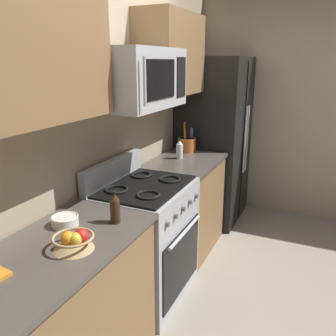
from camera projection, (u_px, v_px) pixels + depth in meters
The scene contains 14 objects.
ground_plane at pixel (229, 316), 2.59m from camera, with size 16.00×16.00×0.00m, color gray.
wall_back at pixel (100, 131), 2.63m from camera, with size 8.00×0.10×2.60m, color tan.
counter_left at pixel (57, 327), 1.86m from camera, with size 1.22×0.60×0.91m.
range_oven at pixel (145, 240), 2.73m from camera, with size 0.76×0.64×1.09m.
counter_right at pixel (184, 205), 3.44m from camera, with size 0.85×0.60×0.91m.
refrigerator at pixel (214, 141), 4.05m from camera, with size 0.84×0.71×1.85m.
wall_right at pixel (284, 106), 4.12m from camera, with size 0.10×8.00×2.60m, color tan.
microwave at pixel (139, 78), 2.38m from camera, with size 0.76×0.44×0.40m.
upper_cabinets_right at pixel (171, 54), 3.09m from camera, with size 0.84×0.34×0.70m.
utensil_crock at pixel (187, 144), 3.60m from camera, with size 0.18×0.18×0.30m.
fruit_basket at pixel (74, 241), 1.73m from camera, with size 0.21×0.21×0.10m.
bottle_vinegar at pixel (179, 150), 3.33m from camera, with size 0.06×0.06×0.19m.
bottle_soy at pixel (115, 208), 2.00m from camera, with size 0.06×0.06×0.19m.
prep_bowl at pixel (65, 220), 1.98m from camera, with size 0.15×0.15×0.06m.
Camera 1 is at (-2.15, -0.48, 1.80)m, focal length 37.55 mm.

